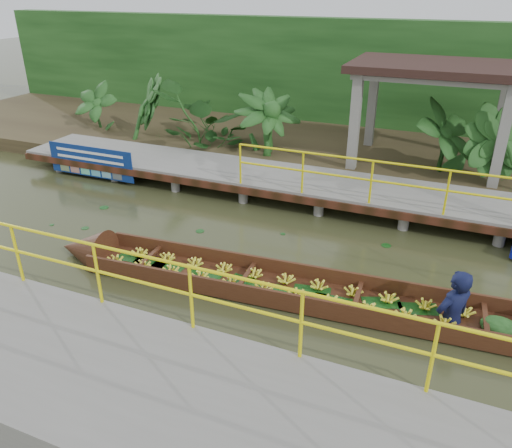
% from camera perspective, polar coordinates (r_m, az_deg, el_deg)
% --- Properties ---
extents(ground, '(80.00, 80.00, 0.00)m').
position_cam_1_polar(ground, '(10.25, -2.54, -3.88)').
color(ground, '#292F17').
rests_on(ground, ground).
extents(land_strip, '(30.00, 8.00, 0.45)m').
position_cam_1_polar(land_strip, '(16.71, 8.56, 8.70)').
color(land_strip, '#2E2417').
rests_on(land_strip, ground).
extents(far_dock, '(16.00, 2.06, 1.66)m').
position_cam_1_polar(far_dock, '(12.92, 3.99, 4.94)').
color(far_dock, slate).
rests_on(far_dock, ground).
extents(near_dock, '(18.00, 2.40, 1.73)m').
position_cam_1_polar(near_dock, '(6.76, -10.52, -19.73)').
color(near_dock, slate).
rests_on(near_dock, ground).
extents(pavilion, '(4.40, 3.00, 3.00)m').
position_cam_1_polar(pavilion, '(14.52, 19.87, 15.45)').
color(pavilion, slate).
rests_on(pavilion, ground).
extents(foliage_backdrop, '(30.00, 0.80, 4.00)m').
position_cam_1_polar(foliage_backdrop, '(18.68, 11.00, 15.94)').
color(foliage_backdrop, '#163D13').
rests_on(foliage_backdrop, ground).
extents(vendor_boat, '(10.16, 1.65, 2.33)m').
position_cam_1_polar(vendor_boat, '(8.86, 7.54, -7.27)').
color(vendor_boat, '#381B0F').
rests_on(vendor_boat, ground).
extents(blue_banner, '(2.81, 0.04, 0.88)m').
position_cam_1_polar(blue_banner, '(14.84, -18.39, 6.79)').
color(blue_banner, navy).
rests_on(blue_banner, ground).
extents(tropical_plants, '(14.40, 1.40, 1.76)m').
position_cam_1_polar(tropical_plants, '(14.93, -0.03, 11.32)').
color(tropical_plants, '#163D13').
rests_on(tropical_plants, ground).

